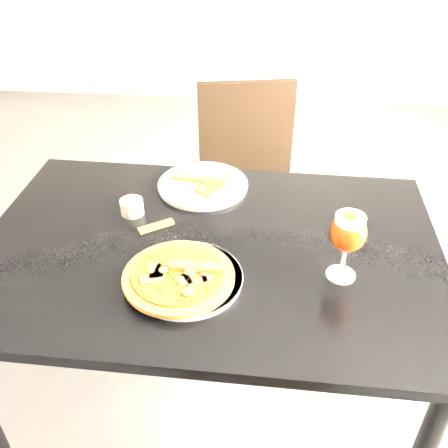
# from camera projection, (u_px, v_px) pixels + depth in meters

# --- Properties ---
(ground) EXTENTS (6.00, 6.00, 0.00)m
(ground) POSITION_uv_depth(u_px,v_px,m) (182.00, 435.00, 1.67)
(ground) COLOR #58585B
(ground) RESTS_ON ground
(dining_table) EXTENTS (1.22, 0.83, 0.75)m
(dining_table) POSITION_uv_depth(u_px,v_px,m) (210.00, 270.00, 1.35)
(dining_table) COLOR black
(dining_table) RESTS_ON ground
(chair_far) EXTENTS (0.47, 0.47, 0.88)m
(chair_far) POSITION_uv_depth(u_px,v_px,m) (249.00, 186.00, 2.04)
(chair_far) COLOR black
(chair_far) RESTS_ON ground
(plate_main) EXTENTS (0.34, 0.34, 0.01)m
(plate_main) POSITION_uv_depth(u_px,v_px,m) (186.00, 278.00, 1.18)
(plate_main) COLOR white
(plate_main) RESTS_ON dining_table
(pizza) EXTENTS (0.26, 0.26, 0.03)m
(pizza) POSITION_uv_depth(u_px,v_px,m) (179.00, 275.00, 1.17)
(pizza) COLOR brown
(pizza) RESTS_ON plate_main
(plate_second) EXTENTS (0.33, 0.33, 0.01)m
(plate_second) POSITION_uv_depth(u_px,v_px,m) (203.00, 185.00, 1.53)
(plate_second) COLOR white
(plate_second) RESTS_ON dining_table
(crust_scraps) EXTENTS (0.19, 0.13, 0.01)m
(crust_scraps) POSITION_uv_depth(u_px,v_px,m) (207.00, 183.00, 1.51)
(crust_scraps) COLOR brown
(crust_scraps) RESTS_ON plate_second
(loose_crust) EXTENTS (0.10, 0.07, 0.01)m
(loose_crust) POSITION_uv_depth(u_px,v_px,m) (156.00, 226.00, 1.36)
(loose_crust) COLOR brown
(loose_crust) RESTS_ON dining_table
(sauce_cup) EXTENTS (0.07, 0.07, 0.04)m
(sauce_cup) POSITION_uv_depth(u_px,v_px,m) (132.00, 206.00, 1.40)
(sauce_cup) COLOR silver
(sauce_cup) RESTS_ON dining_table
(beer_glass) EXTENTS (0.08, 0.08, 0.18)m
(beer_glass) POSITION_uv_depth(u_px,v_px,m) (348.00, 233.00, 1.13)
(beer_glass) COLOR silver
(beer_glass) RESTS_ON dining_table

